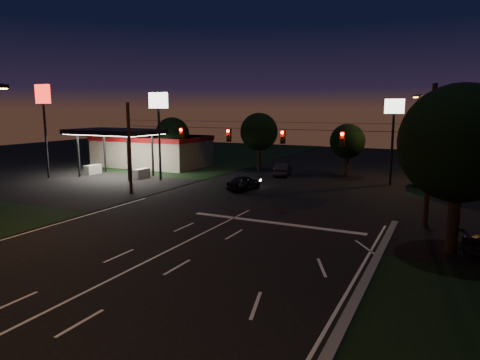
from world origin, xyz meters
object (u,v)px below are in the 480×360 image
Objects in this scene: utility_pole_right at (425,226)px; tree_right_near at (460,145)px; car_oncoming_b at (283,170)px; car_oncoming_a at (244,183)px.

tree_right_near is (1.53, -4.83, 5.68)m from utility_pole_right.
tree_right_near is at bearing -72.47° from utility_pole_right.
utility_pole_right is 2.14× the size of car_oncoming_b.
car_oncoming_b is (-15.63, 15.74, 0.69)m from utility_pole_right.
utility_pole_right is 2.26× the size of car_oncoming_a.
tree_right_near is 2.09× the size of car_oncoming_b.
car_oncoming_b is (-17.16, 20.58, -4.99)m from tree_right_near.
utility_pole_right is 7.61m from tree_right_near.
tree_right_near is at bearing 119.12° from car_oncoming_b.
tree_right_near reaches higher than car_oncoming_a.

